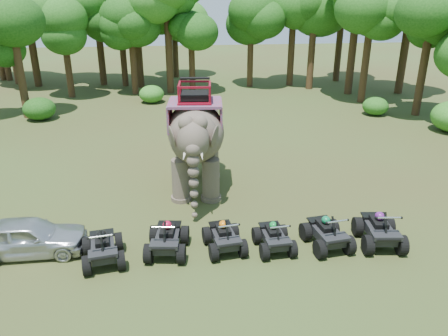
{
  "coord_description": "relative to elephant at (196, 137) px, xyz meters",
  "views": [
    {
      "loc": [
        -1.78,
        -13.38,
        7.95
      ],
      "look_at": [
        0.0,
        1.2,
        1.9
      ],
      "focal_mm": 35.0,
      "sensor_mm": 36.0,
      "label": 1
    }
  ],
  "objects": [
    {
      "name": "ground",
      "position": [
        0.86,
        -3.71,
        -2.3
      ],
      "size": [
        110.0,
        110.0,
        0.0
      ],
      "primitive_type": "plane",
      "color": "#47381E",
      "rests_on": "ground"
    },
    {
      "name": "elephant",
      "position": [
        0.0,
        0.0,
        0.0
      ],
      "size": [
        2.91,
        5.68,
        4.61
      ],
      "primitive_type": null,
      "rotation": [
        0.0,
        0.0,
        -0.09
      ],
      "color": "brown",
      "rests_on": "ground"
    },
    {
      "name": "parked_car",
      "position": [
        -5.68,
        -4.38,
        -1.68
      ],
      "size": [
        3.63,
        1.47,
        1.24
      ],
      "primitive_type": "imported",
      "rotation": [
        0.0,
        0.0,
        1.57
      ],
      "color": "silver",
      "rests_on": "ground"
    },
    {
      "name": "atv_0",
      "position": [
        -3.25,
        -5.14,
        -1.67
      ],
      "size": [
        1.5,
        1.88,
        1.27
      ],
      "primitive_type": null,
      "rotation": [
        0.0,
        0.0,
        0.16
      ],
      "color": "black",
      "rests_on": "ground"
    },
    {
      "name": "atv_1",
      "position": [
        -1.27,
        -4.86,
        -1.65
      ],
      "size": [
        1.5,
        1.91,
        1.3
      ],
      "primitive_type": null,
      "rotation": [
        0.0,
        0.0,
        -0.14
      ],
      "color": "black",
      "rests_on": "ground"
    },
    {
      "name": "atv_2",
      "position": [
        0.58,
        -4.91,
        -1.7
      ],
      "size": [
        1.38,
        1.76,
        1.21
      ],
      "primitive_type": null,
      "rotation": [
        0.0,
        0.0,
        0.13
      ],
      "color": "black",
      "rests_on": "ground"
    },
    {
      "name": "atv_3",
      "position": [
        2.19,
        -5.1,
        -1.73
      ],
      "size": [
        1.23,
        1.63,
        1.15
      ],
      "primitive_type": null,
      "rotation": [
        0.0,
        0.0,
        0.07
      ],
      "color": "black",
      "rests_on": "ground"
    },
    {
      "name": "atv_4",
      "position": [
        3.97,
        -5.13,
        -1.67
      ],
      "size": [
        1.47,
        1.87,
        1.28
      ],
      "primitive_type": null,
      "rotation": [
        0.0,
        0.0,
        0.13
      ],
      "color": "black",
      "rests_on": "ground"
    },
    {
      "name": "atv_5",
      "position": [
        5.74,
        -5.2,
        -1.62
      ],
      "size": [
        1.55,
        1.99,
        1.36
      ],
      "primitive_type": null,
      "rotation": [
        0.0,
        0.0,
        -0.12
      ],
      "color": "black",
      "rests_on": "ground"
    },
    {
      "name": "tree_0",
      "position": [
        0.86,
        19.23,
        1.02
      ],
      "size": [
        4.65,
        4.65,
        6.64
      ],
      "primitive_type": null,
      "color": "#195114",
      "rests_on": "ground"
    },
    {
      "name": "tree_1",
      "position": [
        5.95,
        20.56,
        1.18
      ],
      "size": [
        4.87,
        4.87,
        6.96
      ],
      "primitive_type": null,
      "color": "#195114",
      "rests_on": "ground"
    },
    {
      "name": "tree_2",
      "position": [
        10.83,
        18.98,
        2.03
      ],
      "size": [
        6.07,
        6.07,
        8.66
      ],
      "primitive_type": null,
      "color": "#195114",
      "rests_on": "ground"
    },
    {
      "name": "tree_3",
      "position": [
        13.32,
        13.9,
        1.63
      ],
      "size": [
        5.51,
        5.51,
        7.87
      ],
      "primitive_type": null,
      "color": "#195114",
      "rests_on": "ground"
    },
    {
      "name": "tree_4",
      "position": [
        15.51,
        9.97,
        1.41
      ],
      "size": [
        5.2,
        5.2,
        7.43
      ],
      "primitive_type": null,
      "color": "#195114",
      "rests_on": "ground"
    },
    {
      "name": "tree_25",
      "position": [
        -10.51,
        12.56,
        0.99
      ],
      "size": [
        4.61,
        4.61,
        6.59
      ],
      "primitive_type": null,
      "color": "#195114",
      "rests_on": "ground"
    },
    {
      "name": "tree_26",
      "position": [
        -8.75,
        18.25,
        1.25
      ],
      "size": [
        4.97,
        4.97,
        7.1
      ],
      "primitive_type": null,
      "color": "#195114",
      "rests_on": "ground"
    },
    {
      "name": "tree_27",
      "position": [
        -3.82,
        18.8,
        1.0
      ],
      "size": [
        4.63,
        4.63,
        6.61
      ],
      "primitive_type": null,
      "color": "#195114",
      "rests_on": "ground"
    },
    {
      "name": "tree_28",
      "position": [
        17.62,
        16.49,
        2.96
      ],
      "size": [
        7.36,
        7.36,
        10.52
      ],
      "primitive_type": null,
      "color": "#195114",
      "rests_on": "ground"
    },
    {
      "name": "tree_29",
      "position": [
        -12.5,
        22.9,
        3.06
      ],
      "size": [
        7.5,
        7.5,
        10.72
      ],
      "primitive_type": null,
      "color": "#195114",
      "rests_on": "ground"
    },
    {
      "name": "tree_30",
      "position": [
        -0.36,
        25.78,
        1.63
      ],
      "size": [
        5.5,
        5.5,
        7.86
      ],
      "primitive_type": null,
      "color": "#195114",
      "rests_on": "ground"
    },
    {
      "name": "tree_31",
      "position": [
        -3.52,
        21.42,
        2.99
      ],
      "size": [
        7.42,
        7.42,
        10.6
      ],
      "primitive_type": null,
      "color": "#195114",
      "rests_on": "ground"
    },
    {
      "name": "tree_32",
      "position": [
        -6.88,
        22.96,
        2.56
      ],
      "size": [
        6.81,
        6.81,
        9.73
      ],
      "primitive_type": null,
      "color": "#195114",
      "rests_on": "ground"
    },
    {
      "name": "tree_33",
      "position": [
        14.35,
        22.05,
        2.29
      ],
      "size": [
        6.42,
        6.42,
        9.18
      ],
      "primitive_type": null,
      "color": "#195114",
      "rests_on": "ground"
    },
    {
      "name": "tree_34",
      "position": [
        -15.92,
        26.01,
        2.1
      ],
      "size": [
        6.17,
        6.17,
        8.81
      ],
      "primitive_type": null,
      "color": "#195114",
      "rests_on": "ground"
    },
    {
      "name": "tree_35",
      "position": [
        -14.56,
        24.25,
        3.06
      ],
      "size": [
        7.51,
        7.51,
        10.73
      ],
      "primitive_type": null,
      "color": "#195114",
      "rests_on": "ground"
    },
    {
      "name": "tree_36",
      "position": [
        13.41,
        16.74,
        2.73
      ],
      "size": [
        7.05,
        7.05,
        10.07
      ],
      "primitive_type": null,
      "color": "#195114",
      "rests_on": "ground"
    },
    {
      "name": "tree_37",
      "position": [
        -13.59,
        22.02,
        2.98
      ],
      "size": [
        7.4,
        7.4,
        10.57
      ],
      "primitive_type": null,
      "color": "#195114",
      "rests_on": "ground"
    },
    {
      "name": "tree_38",
      "position": [
        -4.9,
        22.17,
        1.5
      ],
      "size": [
        5.33,
        5.33,
        7.61
      ],
      "primitive_type": null,
      "color": "#195114",
      "rests_on": "ground"
    },
    {
      "name": "tree_40",
      "position": [
        9.57,
        20.7,
        2.05
      ],
      "size": [
        6.1,
        6.1,
        8.71
      ],
      "primitive_type": null,
      "color": "#195114",
      "rests_on": "ground"
    },
    {
      "name": "tree_41",
      "position": [
        -0.96,
        18.86,
        2.07
      ],
      "size": [
        6.12,
        6.12,
        8.74
      ],
      "primitive_type": null,
      "color": "#195114",
      "rests_on": "ground"
    }
  ]
}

